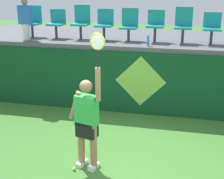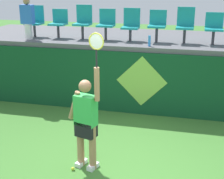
{
  "view_description": "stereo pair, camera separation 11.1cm",
  "coord_description": "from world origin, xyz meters",
  "px_view_note": "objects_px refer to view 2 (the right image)",
  "views": [
    {
      "loc": [
        1.2,
        -5.27,
        3.32
      ],
      "look_at": [
        -0.23,
        0.98,
        1.19
      ],
      "focal_mm": 54.42,
      "sensor_mm": 36.0,
      "label": 1
    },
    {
      "loc": [
        1.31,
        -5.24,
        3.32
      ],
      "look_at": [
        -0.23,
        0.98,
        1.19
      ],
      "focal_mm": 54.42,
      "sensor_mm": 36.0,
      "label": 2
    }
  ],
  "objects_px": {
    "stadium_chair_4": "(131,24)",
    "stadium_chair_6": "(185,24)",
    "tennis_ball": "(73,169)",
    "stadium_chair_3": "(106,23)",
    "tennis_player": "(86,120)",
    "stadium_chair_0": "(35,20)",
    "stadium_chair_5": "(157,24)",
    "spectator_0": "(28,18)",
    "stadium_chair_2": "(83,20)",
    "water_bottle": "(149,41)",
    "stadium_chair_7": "(214,27)",
    "stadium_chair_1": "(59,22)"
  },
  "relations": [
    {
      "from": "stadium_chair_5",
      "to": "stadium_chair_3",
      "type": "bearing_deg",
      "value": 179.87
    },
    {
      "from": "tennis_ball",
      "to": "spectator_0",
      "type": "relative_size",
      "value": 0.06
    },
    {
      "from": "stadium_chair_0",
      "to": "stadium_chair_6",
      "type": "xyz_separation_m",
      "value": [
        4.15,
        0.0,
        0.02
      ]
    },
    {
      "from": "water_bottle",
      "to": "spectator_0",
      "type": "xyz_separation_m",
      "value": [
        -3.34,
        0.23,
        0.43
      ]
    },
    {
      "from": "tennis_player",
      "to": "stadium_chair_2",
      "type": "relative_size",
      "value": 2.76
    },
    {
      "from": "tennis_player",
      "to": "stadium_chair_6",
      "type": "distance_m",
      "value": 4.14
    },
    {
      "from": "stadium_chair_2",
      "to": "stadium_chair_4",
      "type": "xyz_separation_m",
      "value": [
        1.32,
        0.0,
        -0.05
      ]
    },
    {
      "from": "tennis_player",
      "to": "stadium_chair_7",
      "type": "xyz_separation_m",
      "value": [
        2.19,
        3.65,
        1.21
      ]
    },
    {
      "from": "stadium_chair_5",
      "to": "stadium_chair_0",
      "type": "bearing_deg",
      "value": 179.84
    },
    {
      "from": "tennis_ball",
      "to": "spectator_0",
      "type": "xyz_separation_m",
      "value": [
        -2.45,
        3.4,
        2.24
      ]
    },
    {
      "from": "spectator_0",
      "to": "stadium_chair_3",
      "type": "bearing_deg",
      "value": 11.75
    },
    {
      "from": "tennis_ball",
      "to": "stadium_chair_7",
      "type": "height_order",
      "value": "stadium_chair_7"
    },
    {
      "from": "tennis_player",
      "to": "spectator_0",
      "type": "distance_m",
      "value": 4.39
    },
    {
      "from": "stadium_chair_1",
      "to": "stadium_chair_5",
      "type": "height_order",
      "value": "stadium_chair_5"
    },
    {
      "from": "stadium_chair_2",
      "to": "stadium_chair_6",
      "type": "distance_m",
      "value": 2.72
    },
    {
      "from": "stadium_chair_4",
      "to": "stadium_chair_6",
      "type": "bearing_deg",
      "value": -0.0
    },
    {
      "from": "water_bottle",
      "to": "stadium_chair_2",
      "type": "xyz_separation_m",
      "value": [
        -1.91,
        0.67,
        0.36
      ]
    },
    {
      "from": "stadium_chair_3",
      "to": "tennis_player",
      "type": "bearing_deg",
      "value": -80.85
    },
    {
      "from": "water_bottle",
      "to": "stadium_chair_2",
      "type": "height_order",
      "value": "stadium_chair_2"
    },
    {
      "from": "stadium_chair_0",
      "to": "stadium_chair_5",
      "type": "relative_size",
      "value": 1.06
    },
    {
      "from": "tennis_ball",
      "to": "water_bottle",
      "type": "xyz_separation_m",
      "value": [
        0.89,
        3.17,
        1.81
      ]
    },
    {
      "from": "tennis_ball",
      "to": "stadium_chair_5",
      "type": "relative_size",
      "value": 0.08
    },
    {
      "from": "stadium_chair_4",
      "to": "stadium_chair_7",
      "type": "bearing_deg",
      "value": -0.29
    },
    {
      "from": "tennis_player",
      "to": "tennis_ball",
      "type": "relative_size",
      "value": 37.7
    },
    {
      "from": "stadium_chair_4",
      "to": "stadium_chair_5",
      "type": "bearing_deg",
      "value": -0.92
    },
    {
      "from": "stadium_chair_3",
      "to": "water_bottle",
      "type": "bearing_deg",
      "value": -27.72
    },
    {
      "from": "tennis_ball",
      "to": "stadium_chair_3",
      "type": "distance_m",
      "value": 4.4
    },
    {
      "from": "stadium_chair_1",
      "to": "stadium_chair_7",
      "type": "height_order",
      "value": "stadium_chair_7"
    },
    {
      "from": "tennis_ball",
      "to": "stadium_chair_2",
      "type": "relative_size",
      "value": 0.07
    },
    {
      "from": "water_bottle",
      "to": "stadium_chair_0",
      "type": "relative_size",
      "value": 0.3
    },
    {
      "from": "tennis_player",
      "to": "spectator_0",
      "type": "relative_size",
      "value": 2.28
    },
    {
      "from": "tennis_player",
      "to": "spectator_0",
      "type": "bearing_deg",
      "value": 129.63
    },
    {
      "from": "tennis_ball",
      "to": "stadium_chair_7",
      "type": "bearing_deg",
      "value": 57.94
    },
    {
      "from": "water_bottle",
      "to": "stadium_chair_6",
      "type": "distance_m",
      "value": 1.11
    },
    {
      "from": "spectator_0",
      "to": "tennis_ball",
      "type": "bearing_deg",
      "value": -54.24
    },
    {
      "from": "tennis_ball",
      "to": "stadium_chair_2",
      "type": "bearing_deg",
      "value": 104.95
    },
    {
      "from": "stadium_chair_1",
      "to": "stadium_chair_3",
      "type": "bearing_deg",
      "value": 0.14
    },
    {
      "from": "stadium_chair_3",
      "to": "tennis_ball",
      "type": "bearing_deg",
      "value": -84.44
    },
    {
      "from": "stadium_chair_6",
      "to": "tennis_ball",
      "type": "bearing_deg",
      "value": -113.81
    },
    {
      "from": "stadium_chair_6",
      "to": "spectator_0",
      "type": "height_order",
      "value": "spectator_0"
    },
    {
      "from": "tennis_player",
      "to": "stadium_chair_6",
      "type": "height_order",
      "value": "stadium_chair_6"
    },
    {
      "from": "stadium_chair_0",
      "to": "spectator_0",
      "type": "height_order",
      "value": "spectator_0"
    },
    {
      "from": "stadium_chair_1",
      "to": "stadium_chair_6",
      "type": "height_order",
      "value": "stadium_chair_6"
    },
    {
      "from": "stadium_chair_0",
      "to": "stadium_chair_4",
      "type": "distance_m",
      "value": 2.75
    },
    {
      "from": "stadium_chair_4",
      "to": "spectator_0",
      "type": "distance_m",
      "value": 2.78
    },
    {
      "from": "water_bottle",
      "to": "stadium_chair_0",
      "type": "height_order",
      "value": "stadium_chair_0"
    },
    {
      "from": "stadium_chair_3",
      "to": "stadium_chair_7",
      "type": "distance_m",
      "value": 2.77
    },
    {
      "from": "stadium_chair_5",
      "to": "stadium_chair_7",
      "type": "height_order",
      "value": "stadium_chair_5"
    },
    {
      "from": "stadium_chair_6",
      "to": "spectator_0",
      "type": "xyz_separation_m",
      "value": [
        -4.15,
        -0.44,
        0.07
      ]
    },
    {
      "from": "stadium_chair_0",
      "to": "stadium_chair_7",
      "type": "distance_m",
      "value": 4.85
    }
  ]
}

